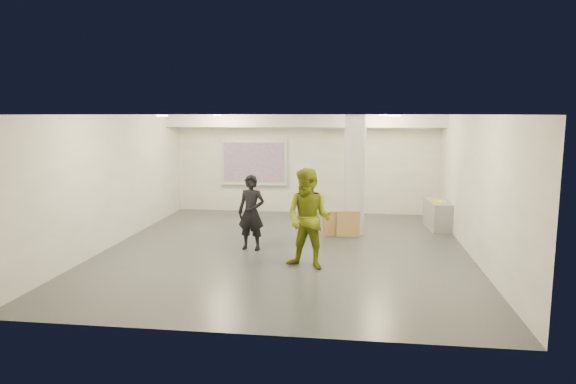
# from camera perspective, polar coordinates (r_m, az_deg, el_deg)

# --- Properties ---
(floor) EXTENTS (8.00, 9.00, 0.01)m
(floor) POSITION_cam_1_polar(r_m,az_deg,el_deg) (11.57, -0.26, -6.43)
(floor) COLOR #3B3E43
(floor) RESTS_ON ground
(ceiling) EXTENTS (8.00, 9.00, 0.01)m
(ceiling) POSITION_cam_1_polar(r_m,az_deg,el_deg) (11.18, -0.27, 8.60)
(ceiling) COLOR white
(ceiling) RESTS_ON floor
(wall_back) EXTENTS (8.00, 0.01, 3.00)m
(wall_back) POSITION_cam_1_polar(r_m,az_deg,el_deg) (15.72, 1.95, 3.13)
(wall_back) COLOR silver
(wall_back) RESTS_ON floor
(wall_front) EXTENTS (8.00, 0.01, 3.00)m
(wall_front) POSITION_cam_1_polar(r_m,az_deg,el_deg) (6.91, -5.32, -4.01)
(wall_front) COLOR silver
(wall_front) RESTS_ON floor
(wall_left) EXTENTS (0.01, 9.00, 3.00)m
(wall_left) POSITION_cam_1_polar(r_m,az_deg,el_deg) (12.46, -18.82, 1.22)
(wall_left) COLOR silver
(wall_left) RESTS_ON floor
(wall_right) EXTENTS (0.01, 9.00, 3.00)m
(wall_right) POSITION_cam_1_polar(r_m,az_deg,el_deg) (11.45, 19.99, 0.55)
(wall_right) COLOR silver
(wall_right) RESTS_ON floor
(soffit_band) EXTENTS (8.00, 1.10, 0.36)m
(soffit_band) POSITION_cam_1_polar(r_m,az_deg,el_deg) (15.10, 1.77, 7.92)
(soffit_band) COLOR silver
(soffit_band) RESTS_ON ceiling
(downlight_nw) EXTENTS (0.22, 0.22, 0.02)m
(downlight_nw) POSITION_cam_1_polar(r_m,az_deg,el_deg) (14.07, -7.88, 8.44)
(downlight_nw) COLOR #F5EF81
(downlight_nw) RESTS_ON ceiling
(downlight_ne) EXTENTS (0.22, 0.22, 0.02)m
(downlight_ne) POSITION_cam_1_polar(r_m,az_deg,el_deg) (13.59, 10.52, 8.38)
(downlight_ne) COLOR #F5EF81
(downlight_ne) RESTS_ON ceiling
(downlight_sw) EXTENTS (0.22, 0.22, 0.02)m
(downlight_sw) POSITION_cam_1_polar(r_m,az_deg,el_deg) (10.27, -13.83, 8.23)
(downlight_sw) COLOR #F5EF81
(downlight_sw) RESTS_ON ceiling
(downlight_se) EXTENTS (0.22, 0.22, 0.02)m
(downlight_se) POSITION_cam_1_polar(r_m,az_deg,el_deg) (9.60, 11.75, 8.29)
(downlight_se) COLOR #F5EF81
(downlight_se) RESTS_ON ceiling
(column) EXTENTS (0.52, 0.52, 3.00)m
(column) POSITION_cam_1_polar(r_m,az_deg,el_deg) (12.96, 7.41, 1.89)
(column) COLOR silver
(column) RESTS_ON floor
(projection_screen) EXTENTS (2.10, 0.13, 1.42)m
(projection_screen) POSITION_cam_1_polar(r_m,az_deg,el_deg) (15.90, -3.82, 3.28)
(projection_screen) COLOR silver
(projection_screen) RESTS_ON wall_back
(credenza) EXTENTS (0.65, 1.31, 0.74)m
(credenza) POSITION_cam_1_polar(r_m,az_deg,el_deg) (14.18, 16.34, -2.45)
(credenza) COLOR gray
(credenza) RESTS_ON floor
(papers_stack) EXTENTS (0.29, 0.33, 0.02)m
(papers_stack) POSITION_cam_1_polar(r_m,az_deg,el_deg) (14.00, 16.70, -1.03)
(papers_stack) COLOR silver
(papers_stack) RESTS_ON credenza
(postit_pad) EXTENTS (0.28, 0.32, 0.03)m
(postit_pad) POSITION_cam_1_polar(r_m,az_deg,el_deg) (13.89, 16.32, -1.07)
(postit_pad) COLOR #FDFF0D
(postit_pad) RESTS_ON credenza
(cardboard_back) EXTENTS (0.58, 0.16, 0.63)m
(cardboard_back) POSITION_cam_1_polar(r_m,az_deg,el_deg) (12.80, 6.72, -3.57)
(cardboard_back) COLOR olive
(cardboard_back) RESTS_ON floor
(cardboard_front) EXTENTS (0.56, 0.32, 0.61)m
(cardboard_front) POSITION_cam_1_polar(r_m,az_deg,el_deg) (12.85, 5.11, -3.54)
(cardboard_front) COLOR olive
(cardboard_front) RESTS_ON floor
(woman) EXTENTS (0.67, 0.50, 1.68)m
(woman) POSITION_cam_1_polar(r_m,az_deg,el_deg) (11.44, -4.10, -2.30)
(woman) COLOR black
(woman) RESTS_ON floor
(man) EXTENTS (1.14, 1.01, 1.98)m
(man) POSITION_cam_1_polar(r_m,az_deg,el_deg) (10.02, 2.32, -3.00)
(man) COLOR olive
(man) RESTS_ON floor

